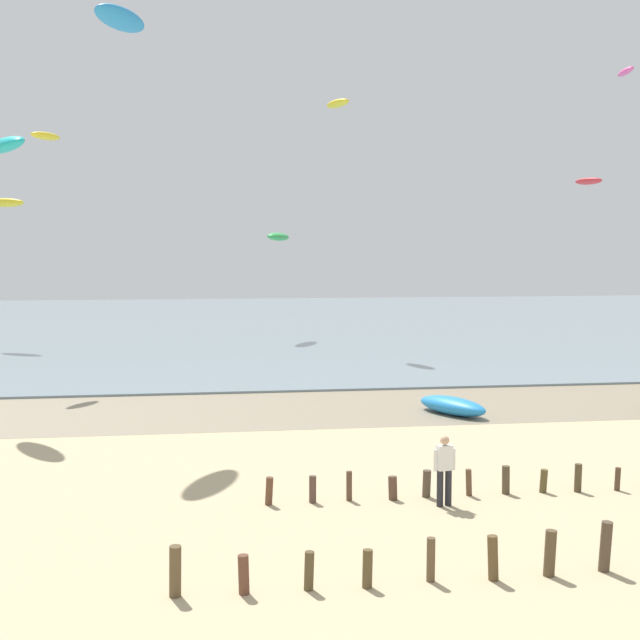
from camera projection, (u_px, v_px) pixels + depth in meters
wet_sand_strip at (247, 410)px, 32.97m from camera, size 120.00×7.76×0.01m
sea at (218, 323)px, 71.30m from camera, size 160.00×70.00×0.10m
groyne_mid at (535, 555)px, 16.15m from camera, size 13.05×0.37×0.99m
groyne_far at (605, 477)px, 21.99m from camera, size 17.05×0.35×0.74m
person_nearest_camera at (444, 468)px, 20.60m from camera, size 0.56×0.28×1.71m
grounded_kite at (452, 406)px, 32.14m from camera, size 2.52×3.43×0.65m
kite_aloft_1 at (120, 19)px, 29.14m from camera, size 2.22×3.28×0.79m
kite_aloft_2 at (5, 203)px, 53.78m from camera, size 3.13×2.61×0.73m
kite_aloft_3 at (46, 136)px, 39.41m from camera, size 1.52×1.97×0.41m
kite_aloft_4 at (589, 181)px, 60.58m from camera, size 1.59×2.75×0.63m
kite_aloft_5 at (626, 72)px, 47.61m from camera, size 1.15×2.21×0.54m
kite_aloft_7 at (5, 145)px, 30.87m from camera, size 2.53×3.39×0.80m
kite_aloft_8 at (278, 237)px, 58.29m from camera, size 2.42×3.64×0.65m
kite_aloft_9 at (338, 103)px, 51.56m from camera, size 1.53×2.74×0.47m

